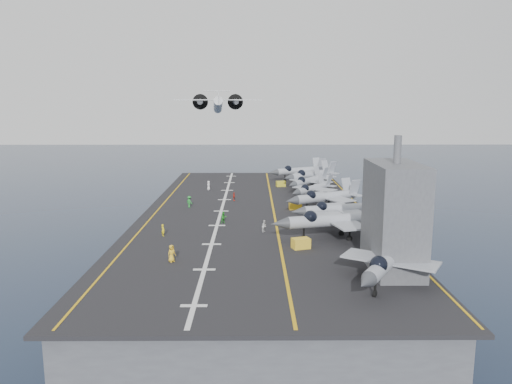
{
  "coord_description": "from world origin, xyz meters",
  "views": [
    {
      "loc": [
        -0.52,
        -83.32,
        29.06
      ],
      "look_at": [
        0.0,
        4.0,
        13.0
      ],
      "focal_mm": 35.0,
      "sensor_mm": 36.0,
      "label": 1
    }
  ],
  "objects_px": {
    "island_superstructure": "(395,204)",
    "fighter_jet_0": "(388,259)",
    "transport_plane": "(218,105)",
    "tow_cart_a": "(301,243)"
  },
  "relations": [
    {
      "from": "island_superstructure",
      "to": "transport_plane",
      "type": "distance_m",
      "value": 84.78
    },
    {
      "from": "island_superstructure",
      "to": "transport_plane",
      "type": "relative_size",
      "value": 0.62
    },
    {
      "from": "island_superstructure",
      "to": "transport_plane",
      "type": "xyz_separation_m",
      "value": [
        -24.78,
        80.47,
        9.96
      ]
    },
    {
      "from": "island_superstructure",
      "to": "transport_plane",
      "type": "bearing_deg",
      "value": 107.12
    },
    {
      "from": "fighter_jet_0",
      "to": "tow_cart_a",
      "type": "height_order",
      "value": "fighter_jet_0"
    },
    {
      "from": "island_superstructure",
      "to": "fighter_jet_0",
      "type": "xyz_separation_m",
      "value": [
        -1.64,
        -4.28,
        -4.93
      ]
    },
    {
      "from": "island_superstructure",
      "to": "fighter_jet_0",
      "type": "relative_size",
      "value": 0.84
    },
    {
      "from": "transport_plane",
      "to": "tow_cart_a",
      "type": "bearing_deg",
      "value": -77.99
    },
    {
      "from": "fighter_jet_0",
      "to": "transport_plane",
      "type": "height_order",
      "value": "transport_plane"
    },
    {
      "from": "transport_plane",
      "to": "island_superstructure",
      "type": "bearing_deg",
      "value": -72.88
    }
  ]
}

